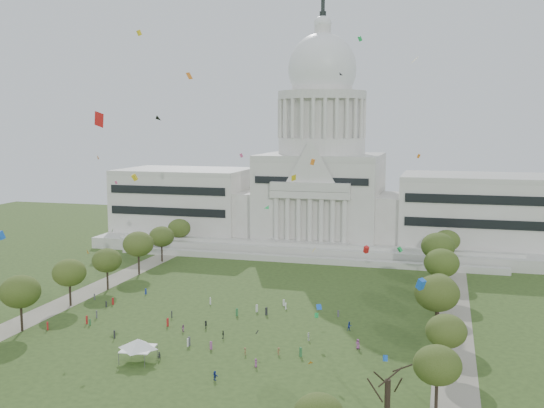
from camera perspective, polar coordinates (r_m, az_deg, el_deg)
The scene contains 32 objects.
ground at distance 135.37m, azimuth -5.22°, elevation -12.47°, with size 400.00×400.00×0.00m, color #31461C.
capitol at distance 238.24m, azimuth 4.41°, elevation 1.58°, with size 160.00×64.50×91.30m.
path_left at distance 181.77m, azimuth -16.20°, elevation -7.59°, with size 8.00×160.00×0.04m, color gray.
path_right at distance 155.91m, azimuth 15.97°, elevation -10.05°, with size 8.00×160.00×0.04m, color gray.
row_tree_r_0 at distance 106.44m, azimuth 14.60°, elevation -13.81°, with size 7.67×7.67×10.91m.
row_tree_l_1 at distance 151.15m, azimuth -21.64°, elevation -7.31°, with size 8.86×8.86×12.59m.
row_tree_r_1 at distance 123.31m, azimuth 15.35°, elevation -10.94°, with size 7.58×7.58×10.78m.
row_tree_l_2 at distance 167.85m, azimuth -17.71°, elevation -5.88°, with size 8.42×8.42×11.97m.
row_tree_r_2 at distance 141.18m, azimuth 14.57°, elevation -7.75°, with size 9.55×9.55×13.58m.
row_tree_l_3 at distance 181.19m, azimuth -14.58°, elevation -4.92°, with size 8.12×8.12×11.55m.
row_tree_r_3 at distance 158.33m, azimuth 14.74°, elevation -7.09°, with size 7.01×7.01×9.98m.
row_tree_l_4 at distance 196.85m, azimuth -11.90°, elevation -3.53°, with size 9.29×9.29×13.21m.
row_tree_r_4 at distance 172.99m, azimuth 14.96°, elevation -5.14°, with size 9.19×9.19×13.06m.
row_tree_l_5 at distance 213.89m, azimuth -9.87°, elevation -2.90°, with size 8.33×8.33×11.85m.
row_tree_r_5 at distance 192.63m, azimuth 14.66°, elevation -3.68°, with size 9.82×9.82×13.96m.
row_tree_l_6 at distance 230.83m, azimuth -8.32°, elevation -2.17°, with size 8.19×8.19×11.64m.
row_tree_r_6 at distance 210.52m, azimuth 15.40°, elevation -3.19°, with size 8.42×8.42×11.97m.
big_bare_tree at distance 98.55m, azimuth 10.36°, elevation -14.86°, with size 6.00×5.00×12.80m.
event_tent at distance 127.81m, azimuth -11.92°, elevation -12.13°, with size 8.99×8.99×4.55m.
person_0 at distance 133.44m, azimuth 7.70°, elevation -12.34°, with size 1.00×0.65×2.05m, color #994C8C.
person_2 at distance 144.27m, azimuth 6.96°, elevation -10.82°, with size 0.98×0.60×2.01m, color navy.
person_3 at distance 129.35m, azimuth -2.44°, elevation -13.05°, with size 0.97×0.50×1.51m, color olive.
person_4 at distance 138.80m, azimuth -4.40°, elevation -11.58°, with size 1.02×0.56×1.74m, color #26262B.
person_5 at distance 145.66m, azimuth -5.95°, elevation -10.68°, with size 1.61×0.64×1.74m, color #26262B.
person_6 at distance 123.32m, azimuth -1.46°, elevation -14.05°, with size 0.80×0.52×1.64m, color #994C8C.
person_7 at distance 128.61m, azimuth -10.07°, elevation -13.25°, with size 0.58×0.43×1.60m, color #26262B.
person_8 at distance 143.95m, azimuth -7.96°, elevation -10.97°, with size 0.77×0.48×1.59m, color #994C8C.
person_9 at distance 129.21m, azimuth 0.61°, elevation -13.05°, with size 1.00×0.51×1.54m, color olive.
person_10 at distance 137.38m, azimuth 3.29°, elevation -11.77°, with size 1.03×0.56×1.76m, color silver.
person_11 at distance 117.95m, azimuth -5.14°, elevation -15.07°, with size 1.60×0.63×1.72m, color navy.
distant_crowd at distance 151.36m, azimuth -8.01°, elevation -10.02°, with size 64.06×35.16×1.91m.
kite_swarm at distance 136.38m, azimuth -3.76°, elevation -0.99°, with size 87.99×102.90×60.23m.
Camera 1 is at (45.48, -119.12, 45.47)m, focal length 42.00 mm.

